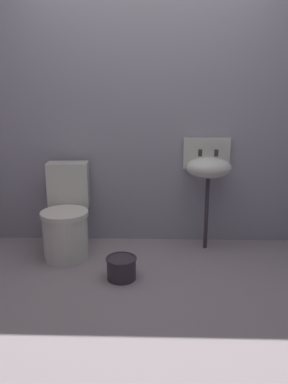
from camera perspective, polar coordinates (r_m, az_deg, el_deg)
The scene contains 5 objects.
ground_plane at distance 2.71m, azimuth -0.17°, elevation -16.89°, with size 3.56×2.60×0.08m, color gray.
wall_back at distance 3.45m, azimuth 0.42°, elevation 12.18°, with size 3.56×0.10×2.43m, color #9994A2.
toilet_near_wall at distance 3.31m, azimuth -11.74°, elevation -4.07°, with size 0.43×0.62×0.78m.
sink at distance 3.33m, azimuth 9.75°, elevation 3.85°, with size 0.42×0.35×0.99m.
bucket at distance 2.92m, azimuth -3.47°, elevation -11.42°, with size 0.24×0.24×0.18m.
Camera 1 is at (0.07, -2.29, 1.40)m, focal length 34.98 mm.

